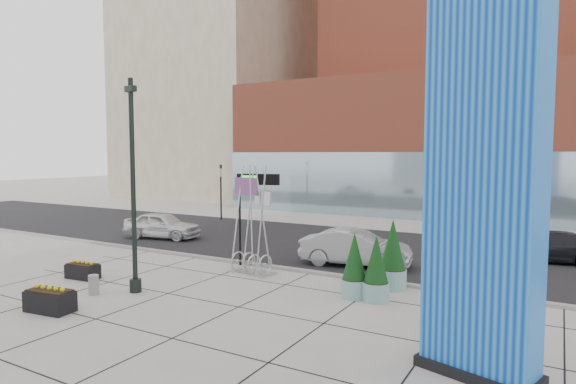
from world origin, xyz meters
The scene contains 20 objects.
ground centered at (0.00, 0.00, 0.00)m, with size 160.00×160.00×0.00m, color #9E9991.
street_asphalt centered at (0.00, 10.00, 0.01)m, with size 80.00×12.00×0.02m, color black.
curb_edge centered at (0.00, 4.00, 0.06)m, with size 80.00×0.30×0.12m, color gray.
tower_podium centered at (1.00, 27.00, 5.50)m, with size 34.00×10.00×11.00m, color #A94831.
tower_glass_front centered at (1.00, 22.20, 2.50)m, with size 34.00×0.60×5.00m, color #8CA5B2.
building_beige_left centered at (-26.00, 34.00, 17.00)m, with size 18.00×20.00×34.00m, color gray.
blue_pylon centered at (8.34, -2.27, 4.08)m, with size 2.75×1.80×8.44m.
lamp_post centered at (-3.14, -1.42, 3.05)m, with size 0.50×0.41×7.45m.
public_art_sculpture centered at (-1.11, 2.88, 1.16)m, with size 2.06×1.22×4.43m.
concrete_bollard centered at (-4.17, -2.35, 0.34)m, with size 0.35×0.35×0.68m, color gray.
overhead_street_sign centered at (-1.65, 3.80, 3.44)m, with size 1.87×0.62×4.01m.
round_planter_east centered at (4.60, 3.47, 1.20)m, with size 1.02×1.02×2.54m.
round_planter_mid centered at (4.57, 1.80, 1.05)m, with size 0.89×0.89×2.22m.
round_planter_west centered at (3.80, 1.80, 1.06)m, with size 0.90×0.90×2.24m.
box_planter_north centered at (-6.36, -1.12, 0.33)m, with size 1.34×0.76×0.71m.
box_planter_south centered at (-3.80, -4.23, 0.38)m, with size 1.57×0.93×0.82m.
car_white_west centered at (-10.11, 7.03, 0.76)m, with size 1.78×4.43×1.51m, color white.
car_silver_mid centered at (2.11, 6.15, 0.78)m, with size 1.65×4.74×1.56m, color #9EA0A5.
car_dark_east centered at (9.27, 11.20, 0.69)m, with size 1.92×4.73×1.37m, color black.
traffic_signal centered at (-12.00, 15.00, 2.30)m, with size 0.15×0.18×4.10m.
Camera 1 is at (9.77, -13.20, 4.85)m, focal length 30.00 mm.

